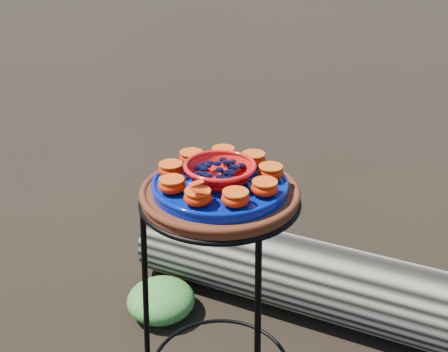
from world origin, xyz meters
The scene contains 18 objects.
plant_stand centered at (0.00, 0.00, 0.35)m, with size 0.44×0.44×0.70m, color black, non-canonical shape.
terracotta_saucer centered at (0.00, 0.00, 0.72)m, with size 0.39×0.39×0.03m, color #422112.
cobalt_plate centered at (0.00, 0.00, 0.74)m, with size 0.33×0.33×0.02m, color #05005B.
red_bowl centered at (0.00, 0.00, 0.78)m, with size 0.17×0.17×0.05m, color red, non-canonical shape.
glass_gems centered at (0.00, 0.00, 0.81)m, with size 0.13×0.13×0.02m, color black, non-canonical shape.
orange_half_0 centered at (0.02, -0.12, 0.77)m, with size 0.06×0.06×0.04m, color red.
orange_half_1 centered at (0.10, -0.08, 0.77)m, with size 0.06×0.06×0.04m, color red.
orange_half_2 centered at (0.12, 0.00, 0.77)m, with size 0.06×0.06×0.04m, color red.
orange_half_3 centered at (0.10, 0.08, 0.77)m, with size 0.06×0.06×0.04m, color red.
orange_half_4 centered at (0.02, 0.12, 0.77)m, with size 0.06×0.06×0.04m, color red.
orange_half_5 centered at (-0.06, 0.11, 0.77)m, with size 0.06×0.06×0.04m, color red.
orange_half_6 centered at (-0.12, 0.04, 0.77)m, with size 0.06×0.06×0.04m, color red.
orange_half_7 centered at (-0.12, -0.04, 0.77)m, with size 0.06×0.06×0.04m, color red.
orange_half_8 centered at (-0.06, -0.11, 0.77)m, with size 0.06×0.06×0.04m, color red.
butterfly centered at (0.02, -0.12, 0.80)m, with size 0.07×0.05×0.01m, color red, non-canonical shape.
driftwood_log centered at (0.10, 0.57, 0.14)m, with size 1.46×0.38×0.27m, color black, non-canonical shape.
foliage_left centered at (-0.42, 0.23, 0.06)m, with size 0.25×0.25×0.12m, color #175D1C.
foliage_back centered at (-0.06, 0.60, 0.09)m, with size 0.35×0.35×0.17m, color #175D1C.
Camera 1 is at (0.69, -1.01, 1.37)m, focal length 45.00 mm.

